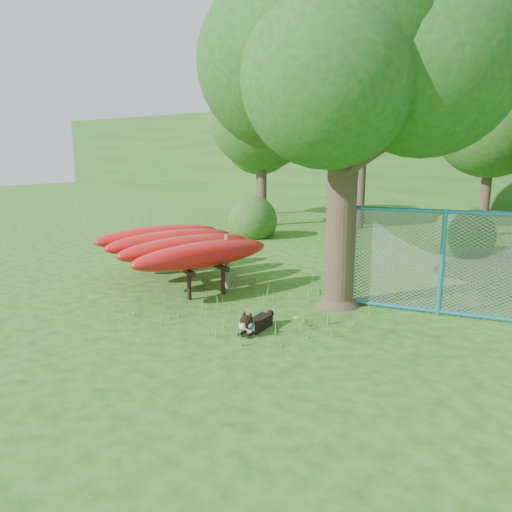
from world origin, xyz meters
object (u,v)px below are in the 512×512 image
Objects in this scene: oak_tree at (346,50)px; fence_section at (442,263)px; husky_dog at (255,323)px; kayak_rack at (179,245)px.

oak_tree is 2.18× the size of fence_section.
kayak_rack is at bearing 148.37° from husky_dog.
oak_tree is 4.35m from fence_section.
oak_tree is 5.29m from husky_dog.
kayak_rack is at bearing -168.86° from oak_tree.
fence_section reaches higher than kayak_rack.
fence_section reaches higher than husky_dog.
oak_tree reaches higher than fence_section.
husky_dog is at bearing -98.44° from oak_tree.
oak_tree is 1.64× the size of kayak_rack.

